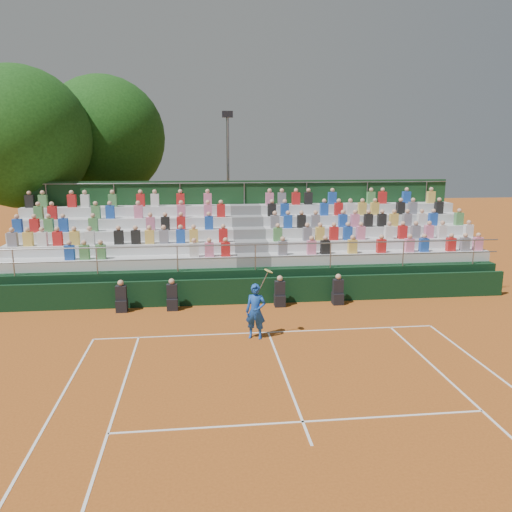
{
  "coord_description": "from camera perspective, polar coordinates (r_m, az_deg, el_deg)",
  "views": [
    {
      "loc": [
        -2.11,
        -15.12,
        5.72
      ],
      "look_at": [
        0.0,
        3.5,
        1.8
      ],
      "focal_mm": 35.0,
      "sensor_mm": 36.0,
      "label": 1
    }
  ],
  "objects": [
    {
      "name": "ground",
      "position": [
        16.3,
        1.4,
        -8.73
      ],
      "size": [
        90.0,
        90.0,
        0.0
      ],
      "primitive_type": "plane",
      "color": "#A7541B",
      "rests_on": "ground"
    },
    {
      "name": "line_officials",
      "position": [
        18.65,
        -3.06,
        -4.53
      ],
      "size": [
        8.48,
        0.4,
        1.19
      ],
      "color": "black",
      "rests_on": "ground"
    },
    {
      "name": "tree_east",
      "position": [
        30.09,
        -17.0,
        12.79
      ],
      "size": [
        6.81,
        6.81,
        9.92
      ],
      "color": "#331F12",
      "rests_on": "ground"
    },
    {
      "name": "tree_west",
      "position": [
        27.05,
        -25.4,
        12.09
      ],
      "size": [
        6.74,
        6.74,
        9.76
      ],
      "color": "#331F12",
      "rests_on": "ground"
    },
    {
      "name": "tennis_player",
      "position": [
        15.55,
        -0.03,
        -6.33
      ],
      "size": [
        0.9,
        0.59,
        2.22
      ],
      "color": "#1646A9",
      "rests_on": "ground"
    },
    {
      "name": "courtside_wall",
      "position": [
        19.16,
        0.1,
        -3.99
      ],
      "size": [
        20.0,
        0.15,
        1.0
      ],
      "primitive_type": "cube",
      "color": "black",
      "rests_on": "ground"
    },
    {
      "name": "grandstand",
      "position": [
        22.15,
        -0.83,
        -0.25
      ],
      "size": [
        20.0,
        5.2,
        4.4
      ],
      "color": "black",
      "rests_on": "ground"
    },
    {
      "name": "floodlight_mast",
      "position": [
        28.99,
        -3.21,
        9.68
      ],
      "size": [
        0.6,
        0.25,
        7.96
      ],
      "color": "gray",
      "rests_on": "ground"
    }
  ]
}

